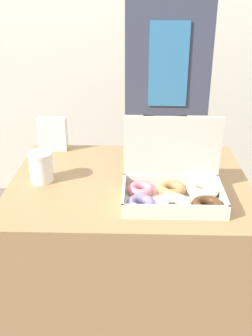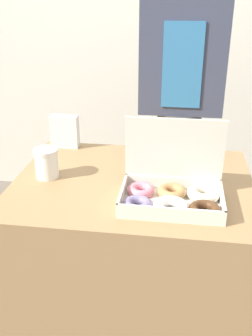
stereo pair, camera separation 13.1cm
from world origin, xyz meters
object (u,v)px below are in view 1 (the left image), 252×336
coffee_cup (41,167)px  napkin_holder (53,134)px  donut_box (174,190)px  person_customer (166,96)px

coffee_cup → napkin_holder: (-0.02, 0.31, 0.02)m
donut_box → person_customer: person_customer is taller
donut_box → coffee_cup: 0.49m
donut_box → napkin_holder: 0.66m
napkin_holder → person_customer: size_ratio=0.09×
coffee_cup → person_customer: bearing=47.2°
napkin_holder → donut_box: bearing=-41.7°
coffee_cup → donut_box: bearing=-15.7°
donut_box → person_customer: bearing=89.5°
napkin_holder → person_customer: person_customer is taller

